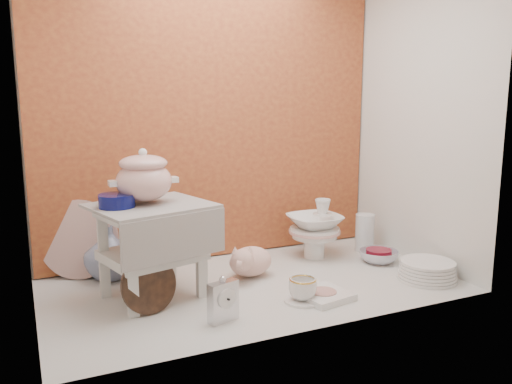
# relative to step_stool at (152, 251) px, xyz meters

# --- Properties ---
(ground) EXTENTS (1.80, 1.80, 0.00)m
(ground) POSITION_rel_step_stool_xyz_m (0.44, -0.06, -0.20)
(ground) COLOR silver
(ground) RESTS_ON ground
(niche_shell) EXTENTS (1.86, 1.03, 1.53)m
(niche_shell) POSITION_rel_step_stool_xyz_m (0.44, 0.12, 0.73)
(niche_shell) COLOR #B1602C
(niche_shell) RESTS_ON ground
(step_stool) EXTENTS (0.54, 0.49, 0.40)m
(step_stool) POSITION_rel_step_stool_xyz_m (0.00, 0.00, 0.00)
(step_stool) COLOR silver
(step_stool) RESTS_ON ground
(soup_tureen) EXTENTS (0.28, 0.28, 0.23)m
(soup_tureen) POSITION_rel_step_stool_xyz_m (-0.02, 0.03, 0.31)
(soup_tureen) COLOR white
(soup_tureen) RESTS_ON step_stool
(cobalt_bowl) EXTENTS (0.19, 0.19, 0.05)m
(cobalt_bowl) POSITION_rel_step_stool_xyz_m (-0.14, -0.00, 0.23)
(cobalt_bowl) COLOR #0A0E4F
(cobalt_bowl) RESTS_ON step_stool
(floral_platter) EXTENTS (0.37, 0.23, 0.36)m
(floral_platter) POSITION_rel_step_stool_xyz_m (-0.25, 0.38, -0.02)
(floral_platter) COLOR white
(floral_platter) RESTS_ON ground
(blue_white_vase) EXTENTS (0.30, 0.30, 0.25)m
(blue_white_vase) POSITION_rel_step_stool_xyz_m (-0.13, 0.31, -0.08)
(blue_white_vase) COLOR silver
(blue_white_vase) RESTS_ON ground
(lacquer_tray) EXTENTS (0.24, 0.12, 0.23)m
(lacquer_tray) POSITION_rel_step_stool_xyz_m (-0.05, -0.16, -0.09)
(lacquer_tray) COLOR black
(lacquer_tray) RESTS_ON ground
(mantel_clock) EXTENTS (0.13, 0.07, 0.17)m
(mantel_clock) POSITION_rel_step_stool_xyz_m (0.18, -0.35, -0.11)
(mantel_clock) COLOR silver
(mantel_clock) RESTS_ON ground
(plush_pig) EXTENTS (0.31, 0.27, 0.16)m
(plush_pig) POSITION_rel_step_stool_xyz_m (0.47, 0.05, -0.12)
(plush_pig) COLOR beige
(plush_pig) RESTS_ON ground
(teacup_saucer) EXTENTS (0.19, 0.19, 0.01)m
(teacup_saucer) POSITION_rel_step_stool_xyz_m (0.54, -0.31, -0.19)
(teacup_saucer) COLOR white
(teacup_saucer) RESTS_ON ground
(gold_rim_teacup) EXTENTS (0.12, 0.12, 0.09)m
(gold_rim_teacup) POSITION_rel_step_stool_xyz_m (0.54, -0.31, -0.14)
(gold_rim_teacup) COLOR white
(gold_rim_teacup) RESTS_ON teacup_saucer
(lattice_dish) EXTENTS (0.23, 0.23, 0.03)m
(lattice_dish) POSITION_rel_step_stool_xyz_m (0.64, -0.32, -0.18)
(lattice_dish) COLOR white
(lattice_dish) RESTS_ON ground
(dinner_plate_stack) EXTENTS (0.35, 0.35, 0.09)m
(dinner_plate_stack) POSITION_rel_step_stool_xyz_m (1.19, -0.32, -0.15)
(dinner_plate_stack) COLOR white
(dinner_plate_stack) RESTS_ON ground
(crystal_bowl) EXTENTS (0.22, 0.22, 0.06)m
(crystal_bowl) POSITION_rel_step_stool_xyz_m (1.15, -0.02, -0.17)
(crystal_bowl) COLOR silver
(crystal_bowl) RESTS_ON ground
(clear_glass_vase) EXTENTS (0.12, 0.12, 0.20)m
(clear_glass_vase) POSITION_rel_step_stool_xyz_m (1.21, 0.18, -0.10)
(clear_glass_vase) COLOR silver
(clear_glass_vase) RESTS_ON ground
(porcelain_tower) EXTENTS (0.36, 0.36, 0.31)m
(porcelain_tower) POSITION_rel_step_stool_xyz_m (0.90, 0.19, -0.04)
(porcelain_tower) COLOR white
(porcelain_tower) RESTS_ON ground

